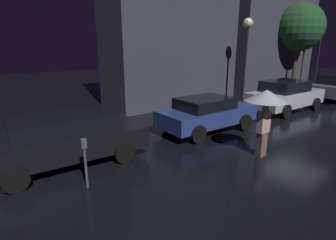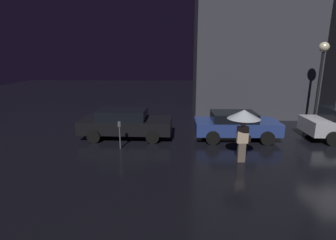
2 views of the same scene
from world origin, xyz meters
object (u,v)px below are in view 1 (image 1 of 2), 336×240
street_lamp_near (247,40)px  parking_meter (85,158)px  parked_car_grey (336,86)px  parked_car_blue (207,113)px  parked_car_black (63,139)px  pedestrian_with_umbrella (266,102)px  street_lamp_far (319,47)px  parked_car_silver (285,95)px

street_lamp_near → parking_meter: bearing=-159.7°
parked_car_grey → parked_car_blue: bearing=178.0°
parked_car_black → pedestrian_with_umbrella: 5.78m
parked_car_grey → street_lamp_far: street_lamp_far is taller
parking_meter → street_lamp_far: street_lamp_far is taller
parked_car_black → parking_meter: (0.07, -1.65, 0.02)m
parked_car_blue → parking_meter: (-5.22, -1.51, 0.05)m
parked_car_blue → street_lamp_near: 5.95m
parked_car_grey → pedestrian_with_umbrella: bearing=-168.0°
pedestrian_with_umbrella → parking_meter: size_ratio=1.67×
parked_car_blue → parking_meter: size_ratio=3.26×
parked_car_blue → pedestrian_with_umbrella: pedestrian_with_umbrella is taller
parked_car_grey → street_lamp_far: 4.25m
parked_car_silver → pedestrian_with_umbrella: bearing=-154.4°
street_lamp_far → street_lamp_near: bearing=-178.2°
parked_car_silver → pedestrian_with_umbrella: pedestrian_with_umbrella is taller
parking_meter → street_lamp_near: (10.01, 3.71, 2.71)m
parked_car_black → street_lamp_far: bearing=8.4°
parked_car_grey → street_lamp_near: street_lamp_near is taller
parked_car_blue → parking_meter: bearing=-164.5°
parked_car_silver → parked_car_grey: bearing=-1.9°
parked_car_blue → parked_car_grey: bearing=-1.1°
parked_car_blue → parked_car_silver: size_ratio=0.91×
parked_car_silver → street_lamp_far: bearing=16.9°
parked_car_black → street_lamp_near: size_ratio=0.96×
parked_car_black → pedestrian_with_umbrella: bearing=-29.2°
parked_car_black → pedestrian_with_umbrella: pedestrian_with_umbrella is taller
parked_car_grey → street_lamp_far: (2.54, 2.54, 2.27)m
parked_car_black → parked_car_silver: parked_car_silver is taller
parked_car_grey → parking_meter: bearing=-176.5°
parked_car_black → pedestrian_with_umbrella: size_ratio=2.19×
parking_meter → street_lamp_near: bearing=20.3°
parked_car_grey → street_lamp_near: bearing=157.1°
parked_car_grey → parking_meter: size_ratio=3.47×
parked_car_black → street_lamp_far: size_ratio=1.00×
parked_car_silver → pedestrian_with_umbrella: size_ratio=2.16×
street_lamp_near → parked_car_black: bearing=-168.5°
parked_car_silver → street_lamp_near: street_lamp_near is taller
pedestrian_with_umbrella → street_lamp_far: street_lamp_far is taller
parked_car_grey → pedestrian_with_umbrella: pedestrian_with_umbrella is taller
pedestrian_with_umbrella → street_lamp_near: bearing=42.5°
pedestrian_with_umbrella → parked_car_blue: bearing=81.1°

